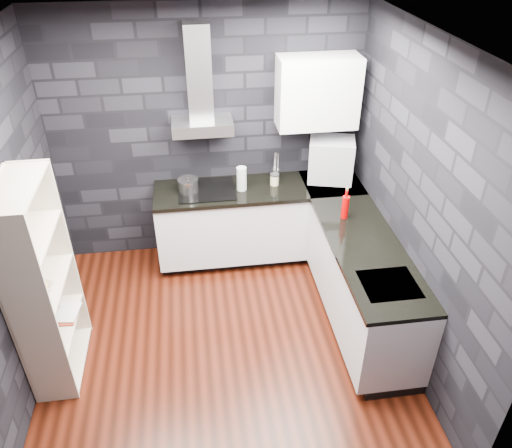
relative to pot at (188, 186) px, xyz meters
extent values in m
plane|color=#3E1309|center=(0.24, -1.30, -0.97)|extent=(3.20, 3.20, 0.00)
plane|color=silver|center=(0.24, -1.30, 1.73)|extent=(3.20, 3.20, 0.00)
cube|color=black|center=(0.24, 0.33, 0.38)|extent=(3.20, 0.05, 2.70)
cube|color=black|center=(0.24, -2.92, 0.38)|extent=(3.20, 0.05, 2.70)
cube|color=black|center=(-1.39, -1.30, 0.38)|extent=(0.05, 3.20, 2.70)
cube|color=black|center=(1.86, -1.30, 0.38)|extent=(0.05, 3.20, 2.70)
cube|color=black|center=(0.74, 0.04, -0.92)|extent=(2.18, 0.50, 0.10)
cube|color=black|center=(1.58, -1.20, -0.92)|extent=(0.50, 1.78, 0.10)
cube|color=silver|center=(0.74, 0.00, -0.49)|extent=(2.20, 0.60, 0.76)
cube|color=silver|center=(1.54, -1.20, -0.49)|extent=(0.60, 1.80, 0.76)
cube|color=black|center=(0.74, -0.01, -0.09)|extent=(2.20, 0.62, 0.04)
cube|color=black|center=(1.53, -1.20, -0.09)|extent=(0.62, 1.80, 0.04)
cube|color=black|center=(1.54, 0.00, -0.09)|extent=(0.62, 0.62, 0.04)
cube|color=#A7A7AB|center=(0.19, 0.13, 0.59)|extent=(0.60, 0.34, 0.12)
cube|color=#A7A7AB|center=(0.19, 0.20, 1.10)|extent=(0.24, 0.20, 0.90)
cube|color=white|center=(1.34, 0.13, 0.88)|extent=(0.80, 0.35, 0.70)
cube|color=black|center=(0.19, 0.00, -0.07)|extent=(0.58, 0.50, 0.01)
cube|color=#A7A7AB|center=(1.54, -1.70, -0.08)|extent=(0.44, 0.40, 0.01)
cylinder|color=silver|center=(0.00, 0.00, 0.00)|extent=(0.23, 0.23, 0.12)
cylinder|color=silver|center=(0.55, -0.03, 0.05)|extent=(0.14, 0.14, 0.25)
cylinder|color=beige|center=(0.91, 0.03, -0.02)|extent=(0.09, 0.09, 0.11)
cylinder|color=silver|center=(0.94, 0.14, -0.01)|extent=(0.10, 0.10, 0.12)
cube|color=#A4A5AB|center=(1.52, 0.08, 0.15)|extent=(0.54, 0.47, 0.46)
cylinder|color=#AE0001|center=(1.46, -0.70, 0.04)|extent=(0.09, 0.09, 0.23)
cube|color=beige|center=(-1.18, -1.33, -0.07)|extent=(0.40, 0.82, 1.80)
imported|color=silver|center=(-1.18, -1.42, -0.03)|extent=(0.26, 0.26, 0.05)
imported|color=maroon|center=(-1.20, -1.23, -0.40)|extent=(0.18, 0.04, 0.24)
imported|color=#B2B2B2|center=(-1.19, -1.20, -0.38)|extent=(0.18, 0.05, 0.25)
camera|label=1|loc=(0.07, -4.55, 2.51)|focal=35.00mm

